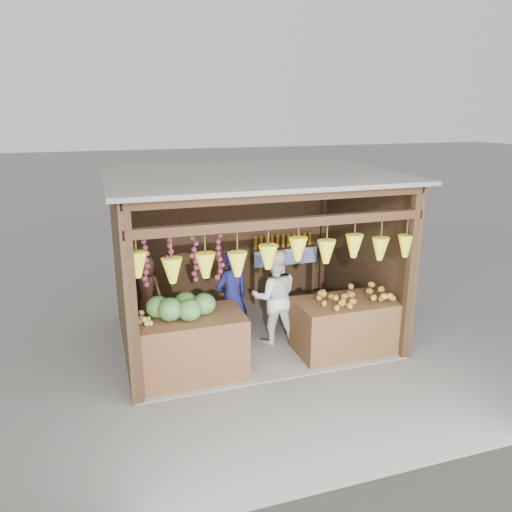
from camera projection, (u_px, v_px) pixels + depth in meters
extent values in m
plane|color=#514F49|center=(251.00, 335.00, 8.23)|extent=(80.00, 80.00, 0.00)
cube|color=slate|center=(251.00, 334.00, 8.23)|extent=(4.00, 3.00, 0.02)
cube|color=black|center=(226.00, 237.00, 9.23)|extent=(4.00, 0.06, 2.60)
cube|color=black|center=(120.00, 272.00, 7.26)|extent=(0.06, 3.00, 2.60)
cube|color=black|center=(363.00, 249.00, 8.46)|extent=(0.06, 3.00, 2.60)
cube|color=#605B54|center=(250.00, 175.00, 7.48)|extent=(4.30, 3.30, 0.06)
cube|color=black|center=(133.00, 307.00, 5.97)|extent=(0.11, 0.11, 2.60)
cube|color=black|center=(410.00, 275.00, 7.13)|extent=(0.11, 0.11, 2.60)
cube|color=black|center=(118.00, 247.00, 8.59)|extent=(0.11, 0.11, 2.60)
cube|color=black|center=(323.00, 230.00, 9.75)|extent=(0.11, 0.11, 2.60)
cube|color=black|center=(285.00, 223.00, 6.29)|extent=(4.00, 0.12, 0.12)
cube|color=black|center=(285.00, 196.00, 6.20)|extent=(4.00, 0.12, 0.12)
cube|color=#382314|center=(283.00, 248.00, 9.43)|extent=(1.25, 0.30, 0.05)
cube|color=#382314|center=(254.00, 278.00, 9.40)|extent=(0.05, 0.28, 1.05)
cube|color=#382314|center=(310.00, 272.00, 9.75)|extent=(0.05, 0.28, 1.05)
cube|color=blue|center=(286.00, 257.00, 9.32)|extent=(1.25, 0.02, 0.30)
cube|color=#4D2C19|center=(189.00, 346.00, 6.85)|extent=(1.51, 0.85, 0.90)
cube|color=#4A2F18|center=(346.00, 326.00, 7.59)|extent=(1.54, 0.85, 0.82)
cube|color=black|center=(149.00, 334.00, 7.88)|extent=(0.35, 0.35, 0.33)
imported|color=#13144A|center=(232.00, 299.00, 7.61)|extent=(0.68, 0.57, 1.59)
imported|color=white|center=(274.00, 297.00, 7.78)|extent=(0.84, 0.71, 1.53)
imported|color=brown|center=(147.00, 291.00, 7.68)|extent=(0.64, 0.62, 1.12)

